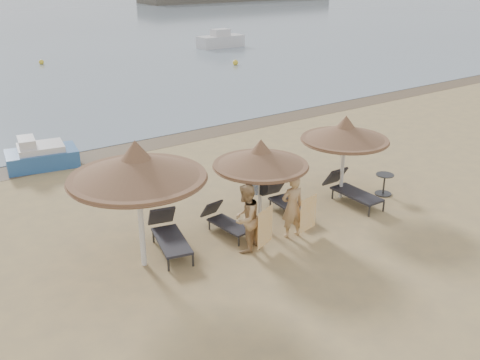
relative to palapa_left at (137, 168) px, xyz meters
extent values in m
plane|color=tan|center=(3.10, -0.97, -2.54)|extent=(160.00, 160.00, 0.00)
cube|color=brown|center=(3.10, 8.43, -2.53)|extent=(200.00, 1.60, 0.01)
cube|color=silver|center=(21.10, 29.03, -2.04)|extent=(4.00, 1.60, 1.00)
cube|color=silver|center=(21.10, 29.03, -1.29)|extent=(1.50, 1.00, 0.60)
cylinder|color=silver|center=(0.00, 0.00, -1.37)|extent=(0.13, 0.13, 2.33)
cone|color=brown|center=(0.00, 0.00, 0.03)|extent=(3.21, 3.21, 0.61)
cone|color=brown|center=(0.00, 0.00, 0.40)|extent=(0.78, 0.78, 0.50)
cylinder|color=brown|center=(0.00, 0.00, -0.25)|extent=(3.15, 3.15, 0.11)
cylinder|color=silver|center=(3.52, 0.00, -1.60)|extent=(0.11, 0.11, 1.87)
cone|color=brown|center=(3.52, 0.00, -0.47)|extent=(2.58, 2.58, 0.49)
cone|color=brown|center=(3.52, 0.00, -0.18)|extent=(0.62, 0.62, 0.40)
cylinder|color=brown|center=(3.52, 0.00, -0.70)|extent=(2.53, 2.53, 0.09)
cylinder|color=silver|center=(6.81, 0.18, -1.57)|extent=(0.11, 0.11, 1.93)
cone|color=brown|center=(6.81, 0.18, -0.41)|extent=(2.66, 2.66, 0.50)
cone|color=brown|center=(6.81, 0.18, -0.10)|extent=(0.64, 0.64, 0.41)
cylinder|color=brown|center=(6.81, 0.18, -0.65)|extent=(2.61, 2.61, 0.09)
cylinder|color=#303032|center=(0.35, -0.60, -2.38)|extent=(0.05, 0.05, 0.31)
cylinder|color=#303032|center=(0.95, -0.73, -2.38)|extent=(0.05, 0.05, 0.31)
cylinder|color=#303032|center=(0.70, 0.89, -2.38)|extent=(0.05, 0.05, 0.31)
cylinder|color=#303032|center=(1.29, 0.76, -2.38)|extent=(0.05, 0.05, 0.31)
cube|color=black|center=(0.84, 0.13, -2.20)|extent=(1.03, 1.75, 0.07)
cube|color=black|center=(1.05, 1.07, -1.94)|extent=(0.76, 0.60, 0.62)
cylinder|color=#303032|center=(2.41, -0.57, -2.41)|extent=(0.04, 0.04, 0.25)
cylinder|color=#303032|center=(2.91, -0.52, -2.41)|extent=(0.04, 0.04, 0.25)
cylinder|color=#303032|center=(2.28, 0.67, -2.41)|extent=(0.04, 0.04, 0.25)
cylinder|color=#303032|center=(2.78, 0.72, -2.41)|extent=(0.04, 0.04, 0.25)
cube|color=black|center=(2.59, 0.12, -2.26)|extent=(0.69, 1.38, 0.05)
cube|color=black|center=(2.51, 0.89, -2.05)|extent=(0.59, 0.43, 0.50)
cylinder|color=#303032|center=(4.39, -0.60, -2.40)|extent=(0.05, 0.05, 0.27)
cylinder|color=#303032|center=(4.94, -0.64, -2.40)|extent=(0.05, 0.05, 0.27)
cylinder|color=#303032|center=(4.49, 0.77, -2.40)|extent=(0.05, 0.05, 0.27)
cylinder|color=#303032|center=(5.04, 0.73, -2.40)|extent=(0.05, 0.05, 0.27)
cube|color=black|center=(4.72, 0.11, -2.23)|extent=(0.72, 1.51, 0.06)
cube|color=black|center=(4.78, 0.97, -2.00)|extent=(0.64, 0.46, 0.56)
cylinder|color=#303032|center=(6.51, -1.29, -2.38)|extent=(0.05, 0.05, 0.30)
cylinder|color=#303032|center=(7.11, -1.30, -2.38)|extent=(0.05, 0.05, 0.30)
cylinder|color=#303032|center=(6.52, 0.23, -2.38)|extent=(0.05, 0.05, 0.30)
cylinder|color=#303032|center=(7.13, 0.22, -2.38)|extent=(0.05, 0.05, 0.30)
cube|color=black|center=(6.82, -0.48, -2.20)|extent=(0.69, 1.64, 0.07)
cube|color=black|center=(6.83, 0.48, -1.94)|extent=(0.68, 0.47, 0.62)
cylinder|color=#303032|center=(8.09, -0.44, -2.52)|extent=(0.52, 0.52, 0.04)
cylinder|color=#303032|center=(8.09, -0.44, -2.20)|extent=(0.06, 0.06, 0.64)
cylinder|color=#303032|center=(8.09, -0.44, -1.87)|extent=(0.56, 0.56, 0.03)
imported|color=tan|center=(2.46, -0.81, -1.50)|extent=(1.14, 1.00, 2.08)
imported|color=tan|center=(3.89, -0.92, -1.52)|extent=(1.02, 0.75, 2.03)
cube|color=orange|center=(2.81, -1.16, -1.84)|extent=(0.67, 0.29, 1.01)
cube|color=orange|center=(4.24, -1.17, -1.87)|extent=(0.68, 0.16, 0.96)
cube|color=silver|center=(3.52, 0.18, -1.46)|extent=(0.27, 0.17, 0.33)
cube|color=black|center=(3.52, -0.16, -1.29)|extent=(0.27, 0.15, 0.37)
cube|color=#2B5999|center=(-0.03, 8.30, -2.23)|extent=(2.62, 1.80, 0.61)
cube|color=silver|center=(-0.03, 8.30, -1.85)|extent=(1.71, 1.44, 0.28)
cube|color=silver|center=(-0.46, 8.37, -1.60)|extent=(0.70, 1.06, 0.39)
sphere|color=yellow|center=(5.96, 29.42, -2.36)|extent=(0.36, 0.36, 0.36)
sphere|color=yellow|center=(17.26, 21.17, -2.34)|extent=(0.39, 0.39, 0.39)
camera|label=1|loc=(-4.55, -10.58, 4.30)|focal=40.00mm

